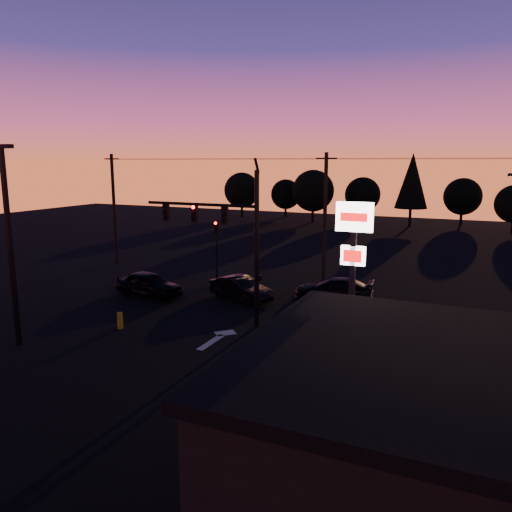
{
  "coord_description": "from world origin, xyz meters",
  "views": [
    {
      "loc": [
        11.76,
        -18.46,
        8.42
      ],
      "look_at": [
        1.0,
        5.0,
        3.5
      ],
      "focal_mm": 35.0,
      "sensor_mm": 36.0,
      "label": 1
    }
  ],
  "objects_px": {
    "bollard": "(120,321)",
    "car_left": "(149,284)",
    "secondary_signal": "(216,242)",
    "traffic_signal_mast": "(228,230)",
    "suv_parked": "(331,397)",
    "car_mid": "(241,288)",
    "car_right": "(333,289)",
    "parking_lot_light": "(9,233)",
    "pylon_sign": "(353,248)"
  },
  "relations": [
    {
      "from": "car_left",
      "to": "car_mid",
      "type": "height_order",
      "value": "car_left"
    },
    {
      "from": "pylon_sign",
      "to": "traffic_signal_mast",
      "type": "bearing_deg",
      "value": 160.64
    },
    {
      "from": "bollard",
      "to": "car_left",
      "type": "bearing_deg",
      "value": 113.21
    },
    {
      "from": "car_left",
      "to": "car_mid",
      "type": "relative_size",
      "value": 1.04
    },
    {
      "from": "secondary_signal",
      "to": "car_left",
      "type": "height_order",
      "value": "secondary_signal"
    },
    {
      "from": "secondary_signal",
      "to": "pylon_sign",
      "type": "distance_m",
      "value": 15.75
    },
    {
      "from": "bollard",
      "to": "car_right",
      "type": "bearing_deg",
      "value": 49.01
    },
    {
      "from": "traffic_signal_mast",
      "to": "suv_parked",
      "type": "distance_m",
      "value": 11.46
    },
    {
      "from": "secondary_signal",
      "to": "car_mid",
      "type": "distance_m",
      "value": 5.26
    },
    {
      "from": "secondary_signal",
      "to": "suv_parked",
      "type": "height_order",
      "value": "secondary_signal"
    },
    {
      "from": "suv_parked",
      "to": "parking_lot_light",
      "type": "bearing_deg",
      "value": 169.6
    },
    {
      "from": "pylon_sign",
      "to": "car_left",
      "type": "height_order",
      "value": "pylon_sign"
    },
    {
      "from": "suv_parked",
      "to": "car_mid",
      "type": "bearing_deg",
      "value": 119.17
    },
    {
      "from": "parking_lot_light",
      "to": "car_mid",
      "type": "xyz_separation_m",
      "value": [
        6.0,
        11.2,
        -4.55
      ]
    },
    {
      "from": "car_left",
      "to": "car_right",
      "type": "xyz_separation_m",
      "value": [
        10.91,
        3.91,
        -0.08
      ]
    },
    {
      "from": "car_right",
      "to": "bollard",
      "type": "bearing_deg",
      "value": -48.09
    },
    {
      "from": "secondary_signal",
      "to": "parking_lot_light",
      "type": "height_order",
      "value": "parking_lot_light"
    },
    {
      "from": "suv_parked",
      "to": "bollard",
      "type": "bearing_deg",
      "value": 152.37
    },
    {
      "from": "car_left",
      "to": "suv_parked",
      "type": "height_order",
      "value": "car_left"
    },
    {
      "from": "car_right",
      "to": "suv_parked",
      "type": "xyz_separation_m",
      "value": [
        3.87,
        -13.83,
        -0.01
      ]
    },
    {
      "from": "traffic_signal_mast",
      "to": "pylon_sign",
      "type": "height_order",
      "value": "traffic_signal_mast"
    },
    {
      "from": "car_mid",
      "to": "bollard",
      "type": "bearing_deg",
      "value": 177.42
    },
    {
      "from": "bollard",
      "to": "car_right",
      "type": "xyz_separation_m",
      "value": [
        8.43,
        9.7,
        0.27
      ]
    },
    {
      "from": "bollard",
      "to": "car_left",
      "type": "height_order",
      "value": "car_left"
    },
    {
      "from": "traffic_signal_mast",
      "to": "pylon_sign",
      "type": "relative_size",
      "value": 1.26
    },
    {
      "from": "traffic_signal_mast",
      "to": "suv_parked",
      "type": "relative_size",
      "value": 1.74
    },
    {
      "from": "parking_lot_light",
      "to": "pylon_sign",
      "type": "relative_size",
      "value": 1.34
    },
    {
      "from": "secondary_signal",
      "to": "car_left",
      "type": "relative_size",
      "value": 0.96
    },
    {
      "from": "traffic_signal_mast",
      "to": "secondary_signal",
      "type": "bearing_deg",
      "value": 123.19
    },
    {
      "from": "parking_lot_light",
      "to": "suv_parked",
      "type": "bearing_deg",
      "value": -1.36
    },
    {
      "from": "car_mid",
      "to": "suv_parked",
      "type": "relative_size",
      "value": 0.88
    },
    {
      "from": "car_left",
      "to": "suv_parked",
      "type": "distance_m",
      "value": 17.8
    },
    {
      "from": "bollard",
      "to": "suv_parked",
      "type": "relative_size",
      "value": 0.17
    },
    {
      "from": "car_left",
      "to": "parking_lot_light",
      "type": "bearing_deg",
      "value": -175.57
    },
    {
      "from": "traffic_signal_mast",
      "to": "bollard",
      "type": "distance_m",
      "value": 7.2
    },
    {
      "from": "traffic_signal_mast",
      "to": "parking_lot_light",
      "type": "height_order",
      "value": "parking_lot_light"
    },
    {
      "from": "bollard",
      "to": "car_mid",
      "type": "relative_size",
      "value": 0.19
    },
    {
      "from": "traffic_signal_mast",
      "to": "car_mid",
      "type": "height_order",
      "value": "traffic_signal_mast"
    },
    {
      "from": "car_right",
      "to": "suv_parked",
      "type": "height_order",
      "value": "car_right"
    },
    {
      "from": "secondary_signal",
      "to": "car_right",
      "type": "relative_size",
      "value": 0.91
    },
    {
      "from": "car_mid",
      "to": "secondary_signal",
      "type": "bearing_deg",
      "value": 67.57
    },
    {
      "from": "traffic_signal_mast",
      "to": "suv_parked",
      "type": "bearing_deg",
      "value": -43.69
    },
    {
      "from": "car_right",
      "to": "suv_parked",
      "type": "distance_m",
      "value": 14.36
    },
    {
      "from": "car_mid",
      "to": "car_left",
      "type": "bearing_deg",
      "value": 126.78
    },
    {
      "from": "pylon_sign",
      "to": "suv_parked",
      "type": "height_order",
      "value": "pylon_sign"
    },
    {
      "from": "traffic_signal_mast",
      "to": "parking_lot_light",
      "type": "relative_size",
      "value": 0.94
    },
    {
      "from": "secondary_signal",
      "to": "car_left",
      "type": "bearing_deg",
      "value": -113.93
    },
    {
      "from": "secondary_signal",
      "to": "car_right",
      "type": "xyz_separation_m",
      "value": [
        8.72,
        -1.01,
        -2.17
      ]
    },
    {
      "from": "traffic_signal_mast",
      "to": "car_left",
      "type": "xyz_separation_m",
      "value": [
        -7.08,
        2.57,
        -4.16
      ]
    },
    {
      "from": "pylon_sign",
      "to": "car_mid",
      "type": "bearing_deg",
      "value": 141.75
    }
  ]
}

